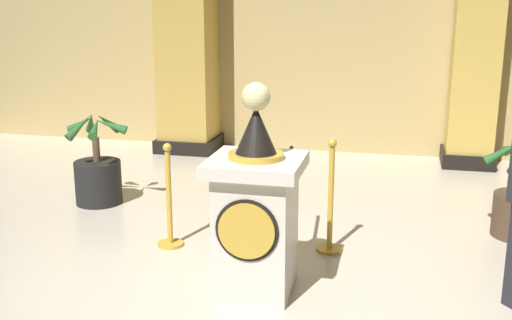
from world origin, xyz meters
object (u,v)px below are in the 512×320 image
stanchion_near (330,213)px  stanchion_far (169,211)px  pedestal_clock (256,212)px  potted_palm_left (98,174)px

stanchion_near → stanchion_far: stanchion_near is taller
stanchion_near → stanchion_far: (-1.46, -0.22, -0.03)m
pedestal_clock → stanchion_far: 1.26m
stanchion_near → pedestal_clock: bearing=-116.6°
stanchion_near → stanchion_far: bearing=-171.5°
stanchion_far → pedestal_clock: bearing=-36.0°
stanchion_near → potted_palm_left: bearing=163.5°
potted_palm_left → pedestal_clock: bearing=-37.8°
stanchion_near → potted_palm_left: 2.82m
pedestal_clock → potted_palm_left: pedestal_clock is taller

